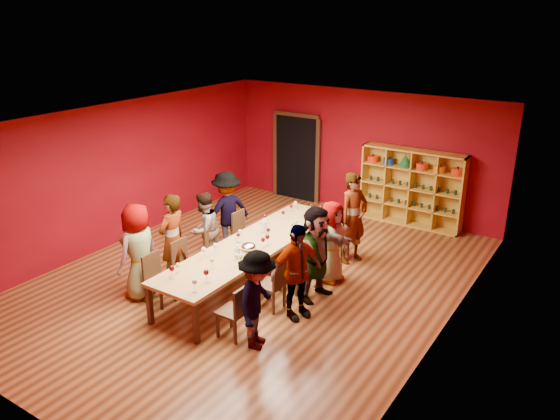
# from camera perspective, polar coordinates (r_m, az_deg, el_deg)

# --- Properties ---
(room_shell) EXTENTS (7.10, 9.10, 3.04)m
(room_shell) POSITION_cam_1_polar(r_m,az_deg,el_deg) (9.76, -2.83, 0.60)
(room_shell) COLOR #5A3018
(room_shell) RESTS_ON ground
(tasting_table) EXTENTS (1.10, 4.50, 0.75)m
(tasting_table) POSITION_cam_1_polar(r_m,az_deg,el_deg) (10.06, -2.75, -3.69)
(tasting_table) COLOR #AB8147
(tasting_table) RESTS_ON ground
(doorway) EXTENTS (1.40, 0.17, 2.30)m
(doorway) POSITION_cam_1_polar(r_m,az_deg,el_deg) (14.36, 1.81, 5.53)
(doorway) COLOR black
(doorway) RESTS_ON ground
(shelving_unit) EXTENTS (2.40, 0.40, 1.80)m
(shelving_unit) POSITION_cam_1_polar(r_m,az_deg,el_deg) (12.97, 13.64, 2.68)
(shelving_unit) COLOR gold
(shelving_unit) RESTS_ON ground
(chair_person_left_0) EXTENTS (0.42, 0.42, 0.89)m
(chair_person_left_0) POSITION_cam_1_polar(r_m,az_deg,el_deg) (9.63, -12.77, -6.71)
(chair_person_left_0) COLOR #321E10
(chair_person_left_0) RESTS_ON ground
(person_left_0) EXTENTS (0.50, 0.86, 1.72)m
(person_left_0) POSITION_cam_1_polar(r_m,az_deg,el_deg) (9.74, -14.56, -4.18)
(person_left_0) COLOR #49494E
(person_left_0) RESTS_ON ground
(chair_person_left_1) EXTENTS (0.42, 0.42, 0.89)m
(chair_person_left_1) POSITION_cam_1_polar(r_m,az_deg,el_deg) (10.06, -10.00, -5.29)
(chair_person_left_1) COLOR #321E10
(chair_person_left_1) RESTS_ON ground
(person_left_1) EXTENTS (0.48, 0.65, 1.73)m
(person_left_1) POSITION_cam_1_polar(r_m,az_deg,el_deg) (10.07, -11.17, -3.04)
(person_left_1) COLOR #BE7F8C
(person_left_1) RESTS_ON ground
(chair_person_left_2) EXTENTS (0.42, 0.42, 0.89)m
(chair_person_left_2) POSITION_cam_1_polar(r_m,az_deg,el_deg) (10.66, -6.71, -3.57)
(chair_person_left_2) COLOR #321E10
(chair_person_left_2) RESTS_ON ground
(person_left_2) EXTENTS (0.44, 0.75, 1.49)m
(person_left_2) POSITION_cam_1_polar(r_m,az_deg,el_deg) (10.74, -7.94, -2.00)
(person_left_2) COLOR #6094C6
(person_left_2) RESTS_ON ground
(chair_person_left_3) EXTENTS (0.42, 0.42, 0.89)m
(chair_person_left_3) POSITION_cam_1_polar(r_m,az_deg,el_deg) (11.28, -3.92, -2.10)
(chair_person_left_3) COLOR #321E10
(chair_person_left_3) RESTS_ON ground
(person_left_3) EXTENTS (0.81, 1.17, 1.67)m
(person_left_3) POSITION_cam_1_polar(r_m,az_deg,el_deg) (11.39, -5.58, -0.08)
(person_left_3) COLOR #16183D
(person_left_3) RESTS_ON ground
(chair_person_right_0) EXTENTS (0.42, 0.42, 0.89)m
(chair_person_right_0) POSITION_cam_1_polar(r_m,az_deg,el_deg) (8.46, -4.54, -10.28)
(chair_person_right_0) COLOR #321E10
(chair_person_right_0) RESTS_ON ground
(person_right_0) EXTENTS (0.69, 1.08, 1.55)m
(person_right_0) POSITION_cam_1_polar(r_m,az_deg,el_deg) (8.11, -2.38, -9.38)
(person_right_0) COLOR #CF8B94
(person_right_0) RESTS_ON ground
(chair_person_right_1) EXTENTS (0.42, 0.42, 0.89)m
(chair_person_right_1) POSITION_cam_1_polar(r_m,az_deg,el_deg) (9.18, -0.60, -7.57)
(chair_person_right_1) COLOR #321E10
(chair_person_right_1) RESTS_ON ground
(person_right_1) EXTENTS (0.78, 1.05, 1.63)m
(person_right_1) POSITION_cam_1_polar(r_m,az_deg,el_deg) (8.83, 1.72, -6.46)
(person_right_1) COLOR #15183A
(person_right_1) RESTS_ON ground
(chair_person_right_2) EXTENTS (0.42, 0.42, 0.89)m
(chair_person_right_2) POSITION_cam_1_polar(r_m,az_deg,el_deg) (9.73, 1.81, -5.89)
(chair_person_right_2) COLOR #321E10
(chair_person_right_2) RESTS_ON ground
(person_right_2) EXTENTS (0.76, 1.63, 1.69)m
(person_right_2) POSITION_cam_1_polar(r_m,az_deg,el_deg) (9.41, 3.80, -4.52)
(person_right_2) COLOR #121734
(person_right_2) RESTS_ON ground
(chair_person_right_3) EXTENTS (0.42, 0.42, 0.89)m
(chair_person_right_3) POSITION_cam_1_polar(r_m,az_deg,el_deg) (10.29, 3.92, -4.40)
(chair_person_right_3) COLOR #321E10
(chair_person_right_3) RESTS_ON ground
(person_right_3) EXTENTS (0.50, 0.80, 1.55)m
(person_right_3) POSITION_cam_1_polar(r_m,az_deg,el_deg) (10.05, 5.39, -3.32)
(person_right_3) COLOR #141A39
(person_right_3) RESTS_ON ground
(chair_person_right_4) EXTENTS (0.42, 0.42, 0.89)m
(chair_person_right_4) POSITION_cam_1_polar(r_m,az_deg,el_deg) (11.07, 6.39, -2.63)
(chair_person_right_4) COLOR #321E10
(chair_person_right_4) RESTS_ON ground
(person_right_4) EXTENTS (0.68, 0.79, 1.84)m
(person_right_4) POSITION_cam_1_polar(r_m,az_deg,el_deg) (10.81, 7.69, -0.85)
(person_right_4) COLOR silver
(person_right_4) RESTS_ON ground
(wine_glass_0) EXTENTS (0.08, 0.08, 0.20)m
(wine_glass_0) POSITION_cam_1_polar(r_m,az_deg,el_deg) (9.60, -6.78, -3.76)
(wine_glass_0) COLOR silver
(wine_glass_0) RESTS_ON tasting_table
(wine_glass_1) EXTENTS (0.07, 0.07, 0.18)m
(wine_glass_1) POSITION_cam_1_polar(r_m,az_deg,el_deg) (11.64, 1.64, 0.70)
(wine_glass_1) COLOR silver
(wine_glass_1) RESTS_ON tasting_table
(wine_glass_2) EXTENTS (0.08, 0.08, 0.19)m
(wine_glass_2) POSITION_cam_1_polar(r_m,az_deg,el_deg) (11.07, 0.34, -0.31)
(wine_glass_2) COLOR silver
(wine_glass_2) RESTS_ON tasting_table
(wine_glass_3) EXTENTS (0.07, 0.07, 0.18)m
(wine_glass_3) POSITION_cam_1_polar(r_m,az_deg,el_deg) (10.63, 1.66, -1.27)
(wine_glass_3) COLOR silver
(wine_glass_3) RESTS_ON tasting_table
(wine_glass_4) EXTENTS (0.08, 0.08, 0.20)m
(wine_glass_4) POSITION_cam_1_polar(r_m,az_deg,el_deg) (10.46, 1.20, -1.52)
(wine_glass_4) COLOR silver
(wine_glass_4) RESTS_ON tasting_table
(wine_glass_5) EXTENTS (0.09, 0.09, 0.22)m
(wine_glass_5) POSITION_cam_1_polar(r_m,az_deg,el_deg) (9.15, -4.56, -4.85)
(wine_glass_5) COLOR silver
(wine_glass_5) RESTS_ON tasting_table
(wine_glass_6) EXTENTS (0.07, 0.07, 0.18)m
(wine_glass_6) POSITION_cam_1_polar(r_m,az_deg,el_deg) (9.02, -10.64, -5.74)
(wine_glass_6) COLOR silver
(wine_glass_6) RESTS_ON tasting_table
(wine_glass_7) EXTENTS (0.08, 0.08, 0.21)m
(wine_glass_7) POSITION_cam_1_polar(r_m,az_deg,el_deg) (9.13, -4.19, -4.95)
(wine_glass_7) COLOR silver
(wine_glass_7) RESTS_ON tasting_table
(wine_glass_8) EXTENTS (0.09, 0.09, 0.22)m
(wine_glass_8) POSITION_cam_1_polar(r_m,az_deg,el_deg) (8.87, -11.23, -6.06)
(wine_glass_8) COLOR silver
(wine_glass_8) RESTS_ON tasting_table
(wine_glass_9) EXTENTS (0.09, 0.09, 0.21)m
(wine_glass_9) POSITION_cam_1_polar(r_m,az_deg,el_deg) (9.87, -1.33, -2.87)
(wine_glass_9) COLOR silver
(wine_glass_9) RESTS_ON tasting_table
(wine_glass_10) EXTENTS (0.08, 0.08, 0.19)m
(wine_glass_10) POSITION_cam_1_polar(r_m,az_deg,el_deg) (11.45, 1.18, 0.39)
(wine_glass_10) COLOR silver
(wine_glass_10) RESTS_ON tasting_table
(wine_glass_11) EXTENTS (0.08, 0.08, 0.19)m
(wine_glass_11) POSITION_cam_1_polar(r_m,az_deg,el_deg) (9.75, -4.36, -3.32)
(wine_glass_11) COLOR silver
(wine_glass_11) RESTS_ON tasting_table
(wine_glass_12) EXTENTS (0.08, 0.08, 0.20)m
(wine_glass_12) POSITION_cam_1_polar(r_m,az_deg,el_deg) (9.78, -1.79, -3.17)
(wine_glass_12) COLOR silver
(wine_glass_12) RESTS_ON tasting_table
(wine_glass_13) EXTENTS (0.07, 0.07, 0.18)m
(wine_glass_13) POSITION_cam_1_polar(r_m,az_deg,el_deg) (10.20, -4.20, -2.30)
(wine_glass_13) COLOR silver
(wine_glass_13) RESTS_ON tasting_table
(wine_glass_14) EXTENTS (0.08, 0.08, 0.19)m
(wine_glass_14) POSITION_cam_1_polar(r_m,az_deg,el_deg) (10.86, -1.60, -0.72)
(wine_glass_14) COLOR silver
(wine_glass_14) RESTS_ON tasting_table
(wine_glass_15) EXTENTS (0.08, 0.08, 0.20)m
(wine_glass_15) POSITION_cam_1_polar(r_m,az_deg,el_deg) (9.09, -7.11, -5.26)
(wine_glass_15) COLOR silver
(wine_glass_15) RESTS_ON tasting_table
(wine_glass_16) EXTENTS (0.07, 0.07, 0.18)m
(wine_glass_16) POSITION_cam_1_polar(r_m,az_deg,el_deg) (10.05, -4.38, -2.64)
(wine_glass_16) COLOR silver
(wine_glass_16) RESTS_ON tasting_table
(wine_glass_17) EXTENTS (0.09, 0.09, 0.22)m
(wine_glass_17) POSITION_cam_1_polar(r_m,az_deg,el_deg) (8.41, -8.93, -7.44)
(wine_glass_17) COLOR silver
(wine_glass_17) RESTS_ON tasting_table
(wine_glass_18) EXTENTS (0.07, 0.07, 0.18)m
(wine_glass_18) POSITION_cam_1_polar(r_m,az_deg,el_deg) (11.08, 3.46, -0.37)
(wine_glass_18) COLOR silver
(wine_glass_18) RESTS_ON tasting_table
(wine_glass_19) EXTENTS (0.07, 0.07, 0.18)m
(wine_glass_19) POSITION_cam_1_polar(r_m,az_deg,el_deg) (10.71, -1.53, -1.09)
(wine_glass_19) COLOR silver
(wine_glass_19) RESTS_ON tasting_table
(wine_glass_20) EXTENTS (0.08, 0.08, 0.19)m
(wine_glass_20) POSITION_cam_1_polar(r_m,az_deg,el_deg) (11.37, 4.29, 0.22)
(wine_glass_20) COLOR silver
(wine_glass_20) RESTS_ON tasting_table
(wine_glass_21) EXTENTS (0.08, 0.08, 0.19)m
(wine_glass_21) POSITION_cam_1_polar(r_m,az_deg,el_deg) (10.22, -1.23, -2.13)
(wine_glass_21) COLOR silver
(wine_glass_21) RESTS_ON tasting_table
(wine_glass_22) EXTENTS (0.09, 0.09, 0.21)m
(wine_glass_22) POSITION_cam_1_polar(r_m,az_deg,el_deg) (9.45, -7.98, -4.18)
(wine_glass_22) COLOR silver
(wine_glass_22) RESTS_ON tasting_table
(wine_glass_23) EXTENTS (0.09, 0.09, 0.22)m
(wine_glass_23) POSITION_cam_1_polar(r_m,az_deg,el_deg) (8.66, -7.73, -6.53)
(wine_glass_23) COLOR silver
(wine_glass_23) RESTS_ON tasting_table
(spittoon_bowl) EXTENTS (0.27, 0.27, 0.15)m
(spittoon_bowl) POSITION_cam_1_polar(r_m,az_deg,el_deg) (9.72, -3.31, -3.86)
(spittoon_bowl) COLOR #B5B7BC
(spittoon_bowl) RESTS_ON tasting_table
(carafe_a) EXTENTS (0.13, 0.13, 0.29)m
(carafe_a) POSITION_cam_1_polar(r_m,az_deg,el_deg) (10.40, -1.63, -1.76)
(carafe_a) COLOR silver
(carafe_a) RESTS_ON tasting_table
(carafe_b) EXTENTS (0.11, 0.11, 0.25)m
(carafe_b) POSITION_cam_1_polar(r_m,az_deg,el_deg) (9.40, -4.47, -4.46)
(carafe_b) COLOR silver
(carafe_b) RESTS_ON tasting_table
(wine_bottle) EXTENTS (0.09, 0.09, 0.31)m
(wine_bottle) POSITION_cam_1_polar(r_m,az_deg,el_deg) (11.18, 3.28, -0.24)
(wine_bottle) COLOR #123318
(wine_bottle) RESTS_ON tasting_table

